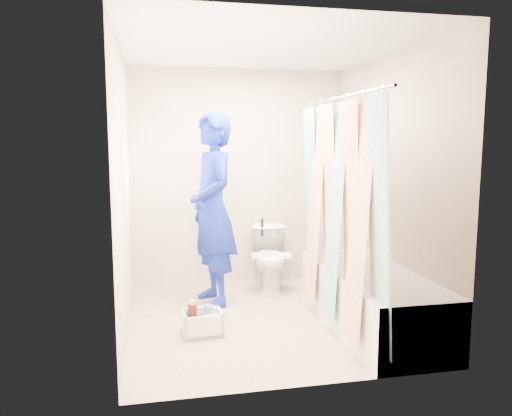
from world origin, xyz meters
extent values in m
plane|color=tan|center=(0.00, 0.00, 0.00)|extent=(2.60, 2.60, 0.00)
cube|color=silver|center=(0.00, 0.00, 2.40)|extent=(2.40, 2.60, 0.02)
cube|color=beige|center=(0.00, 1.30, 1.20)|extent=(2.40, 0.02, 2.40)
cube|color=beige|center=(0.00, -1.30, 1.20)|extent=(2.40, 0.02, 2.40)
cube|color=beige|center=(-1.20, 0.00, 1.20)|extent=(0.02, 2.60, 2.40)
cube|color=beige|center=(1.20, 0.00, 1.20)|extent=(0.02, 2.60, 2.40)
cube|color=white|center=(0.85, -0.43, 0.25)|extent=(0.70, 1.75, 0.50)
cube|color=white|center=(0.85, -0.43, 0.46)|extent=(0.58, 1.63, 0.06)
cylinder|color=silver|center=(0.52, -0.43, 1.95)|extent=(0.02, 1.90, 0.02)
cube|color=white|center=(0.52, -0.43, 1.02)|extent=(0.06, 1.75, 1.80)
imported|color=white|center=(0.26, 0.86, 0.34)|extent=(0.48, 0.72, 0.68)
cube|color=white|center=(0.24, 0.75, 0.40)|extent=(0.44, 0.24, 0.03)
cylinder|color=black|center=(0.21, 1.05, 0.66)|extent=(0.03, 0.03, 0.20)
cylinder|color=gold|center=(0.21, 1.05, 0.77)|extent=(0.05, 0.05, 0.03)
cylinder|color=silver|center=(0.34, 1.03, 0.64)|extent=(0.03, 0.03, 0.16)
imported|color=#1022A1|center=(-0.40, 0.54, 0.94)|extent=(0.58, 0.76, 1.88)
cube|color=silver|center=(-0.59, -0.26, 0.02)|extent=(0.34, 0.28, 0.03)
cube|color=silver|center=(-0.74, -0.27, 0.10)|extent=(0.03, 0.26, 0.20)
cube|color=silver|center=(-0.43, -0.26, 0.10)|extent=(0.03, 0.26, 0.20)
cube|color=silver|center=(-0.58, -0.38, 0.10)|extent=(0.33, 0.04, 0.20)
cube|color=silver|center=(-0.59, -0.14, 0.10)|extent=(0.33, 0.04, 0.20)
cylinder|color=#3E1C0C|center=(-0.67, -0.22, 0.14)|extent=(0.08, 0.08, 0.22)
cylinder|color=silver|center=(-0.52, -0.21, 0.13)|extent=(0.07, 0.07, 0.20)
cylinder|color=beige|center=(-0.56, -0.32, 0.10)|extent=(0.05, 0.05, 0.14)
cylinder|color=#3E1C0C|center=(-0.66, -0.33, 0.07)|extent=(0.07, 0.07, 0.07)
cylinder|color=gold|center=(-0.66, -0.33, 0.10)|extent=(0.07, 0.07, 0.01)
imported|color=silver|center=(-0.49, -0.30, 0.14)|extent=(0.12, 0.13, 0.21)
camera|label=1|loc=(-0.96, -4.27, 1.61)|focal=35.00mm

